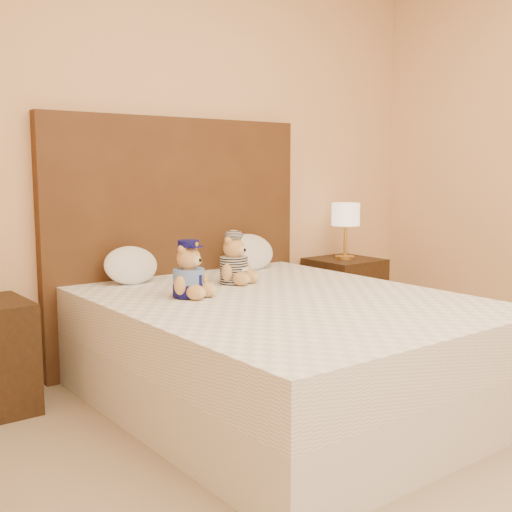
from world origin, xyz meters
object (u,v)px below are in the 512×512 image
at_px(bed, 282,351).
at_px(teddy_prisoner, 234,259).
at_px(pillow_left, 131,263).
at_px(pillow_right, 250,250).
at_px(teddy_police, 189,269).
at_px(lamp, 346,217).
at_px(nightstand_right, 344,296).

distance_m(bed, teddy_prisoner, 0.64).
distance_m(pillow_left, pillow_right, 0.84).
bearing_deg(bed, pillow_right, 63.06).
relative_size(bed, pillow_left, 6.19).
distance_m(teddy_police, pillow_left, 0.53).
bearing_deg(pillow_left, bed, -63.19).
distance_m(teddy_police, pillow_right, 0.95).
relative_size(lamp, pillow_right, 1.14).
bearing_deg(bed, lamp, 32.62).
height_order(lamp, pillow_left, lamp).
bearing_deg(teddy_prisoner, nightstand_right, -4.01).
bearing_deg(pillow_right, teddy_police, -146.09).
xyz_separation_m(teddy_police, pillow_left, (-0.06, 0.53, -0.03)).
distance_m(bed, lamp, 1.59).
relative_size(bed, lamp, 5.00).
distance_m(nightstand_right, pillow_left, 1.71).
distance_m(bed, pillow_left, 1.01).
bearing_deg(bed, pillow_left, 116.81).
relative_size(pillow_left, pillow_right, 0.92).
relative_size(teddy_police, pillow_left, 0.88).
relative_size(nightstand_right, teddy_prisoner, 1.98).
height_order(nightstand_right, pillow_right, pillow_right).
xyz_separation_m(bed, teddy_police, (-0.36, 0.30, 0.42)).
bearing_deg(lamp, nightstand_right, 0.00).
height_order(lamp, teddy_prisoner, lamp).
bearing_deg(nightstand_right, pillow_left, 178.97).
xyz_separation_m(lamp, pillow_right, (-0.83, 0.03, -0.18)).
bearing_deg(lamp, pillow_right, 177.93).
distance_m(lamp, teddy_police, 1.70).
relative_size(nightstand_right, teddy_police, 1.94).
xyz_separation_m(lamp, teddy_prisoner, (-1.21, -0.32, -0.16)).
bearing_deg(pillow_left, teddy_prisoner, -36.74).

